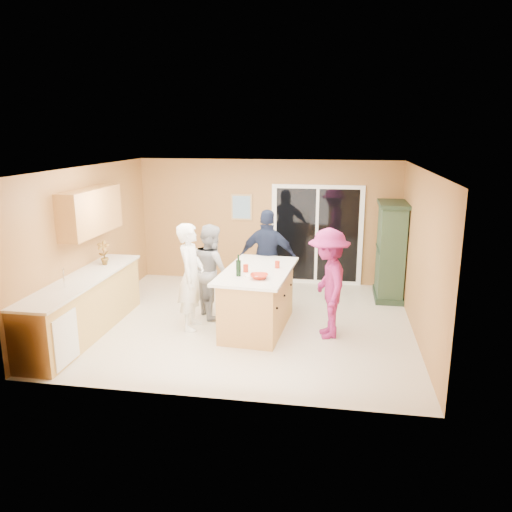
% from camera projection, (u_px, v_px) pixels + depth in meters
% --- Properties ---
extents(floor, '(5.50, 5.50, 0.00)m').
position_uv_depth(floor, '(246.00, 322.00, 8.49)').
color(floor, beige).
rests_on(floor, ground).
extents(ceiling, '(5.50, 5.00, 0.10)m').
position_uv_depth(ceiling, '(246.00, 168.00, 7.85)').
color(ceiling, white).
rests_on(ceiling, wall_back).
extents(wall_back, '(5.50, 0.10, 2.60)m').
position_uv_depth(wall_back, '(267.00, 222.00, 10.56)').
color(wall_back, tan).
rests_on(wall_back, ground).
extents(wall_front, '(5.50, 0.10, 2.60)m').
position_uv_depth(wall_front, '(207.00, 297.00, 5.78)').
color(wall_front, tan).
rests_on(wall_front, ground).
extents(wall_left, '(0.10, 5.00, 2.60)m').
position_uv_depth(wall_left, '(90.00, 242.00, 8.60)').
color(wall_left, tan).
rests_on(wall_left, ground).
extents(wall_right, '(0.10, 5.00, 2.60)m').
position_uv_depth(wall_right, '(420.00, 255.00, 7.74)').
color(wall_right, tan).
rests_on(wall_right, ground).
extents(left_cabinet_run, '(0.65, 3.05, 1.24)m').
position_uv_depth(left_cabinet_run, '(80.00, 310.00, 7.76)').
color(left_cabinet_run, tan).
rests_on(left_cabinet_run, floor).
extents(upper_cabinets, '(0.35, 1.60, 0.75)m').
position_uv_depth(upper_cabinets, '(91.00, 211.00, 8.24)').
color(upper_cabinets, tan).
rests_on(upper_cabinets, wall_left).
extents(sliding_door, '(1.90, 0.07, 2.10)m').
position_uv_depth(sliding_door, '(317.00, 235.00, 10.43)').
color(sliding_door, white).
rests_on(sliding_door, floor).
extents(framed_picture, '(0.46, 0.04, 0.56)m').
position_uv_depth(framed_picture, '(242.00, 207.00, 10.56)').
color(framed_picture, tan).
rests_on(framed_picture, wall_back).
extents(kitchen_island, '(1.19, 1.99, 1.00)m').
position_uv_depth(kitchen_island, '(257.00, 301.00, 8.14)').
color(kitchen_island, tan).
rests_on(kitchen_island, floor).
extents(green_hutch, '(0.54, 1.02, 1.88)m').
position_uv_depth(green_hutch, '(390.00, 252.00, 9.54)').
color(green_hutch, '#1F3222').
rests_on(green_hutch, floor).
extents(woman_white, '(0.43, 0.65, 1.75)m').
position_uv_depth(woman_white, '(191.00, 277.00, 8.06)').
color(woman_white, white).
rests_on(woman_white, floor).
extents(woman_grey, '(0.95, 1.00, 1.63)m').
position_uv_depth(woman_grey, '(212.00, 270.00, 8.66)').
color(woman_grey, gray).
rests_on(woman_grey, floor).
extents(woman_navy, '(1.08, 0.48, 1.81)m').
position_uv_depth(woman_navy, '(268.00, 259.00, 9.05)').
color(woman_navy, '#191F39').
rests_on(woman_navy, floor).
extents(woman_magenta, '(0.85, 1.22, 1.73)m').
position_uv_depth(woman_magenta, '(328.00, 284.00, 7.74)').
color(woman_magenta, '#891E4F').
rests_on(woman_magenta, floor).
extents(serving_bowl, '(0.30, 0.30, 0.07)m').
position_uv_depth(serving_bowl, '(259.00, 276.00, 7.52)').
color(serving_bowl, '#B22813').
rests_on(serving_bowl, kitchen_island).
extents(tulip_vase, '(0.24, 0.19, 0.42)m').
position_uv_depth(tulip_vase, '(104.00, 253.00, 8.49)').
color(tulip_vase, '#B02C11').
rests_on(tulip_vase, left_cabinet_run).
extents(tumbler_near, '(0.10, 0.10, 0.12)m').
position_uv_depth(tumbler_near, '(277.00, 265.00, 8.09)').
color(tumbler_near, '#B22813').
rests_on(tumbler_near, kitchen_island).
extents(tumbler_far, '(0.08, 0.08, 0.12)m').
position_uv_depth(tumbler_far, '(246.00, 268.00, 7.87)').
color(tumbler_far, '#B22813').
rests_on(tumbler_far, kitchen_island).
extents(wine_bottle, '(0.08, 0.08, 0.34)m').
position_uv_depth(wine_bottle, '(238.00, 268.00, 7.63)').
color(wine_bottle, black).
rests_on(wine_bottle, kitchen_island).
extents(white_plate, '(0.27, 0.27, 0.01)m').
position_uv_depth(white_plate, '(252.00, 276.00, 7.64)').
color(white_plate, white).
rests_on(white_plate, kitchen_island).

